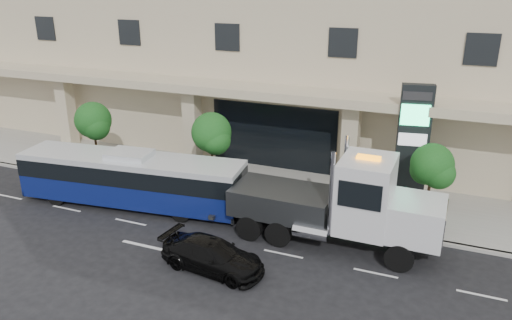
% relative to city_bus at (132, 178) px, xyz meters
% --- Properties ---
extents(ground, '(120.00, 120.00, 0.00)m').
position_rel_city_bus_xyz_m(ground, '(4.98, -0.19, -1.54)').
color(ground, black).
rests_on(ground, ground).
extents(sidewalk, '(120.00, 6.00, 0.15)m').
position_rel_city_bus_xyz_m(sidewalk, '(4.98, 4.81, -1.46)').
color(sidewalk, gray).
rests_on(sidewalk, ground).
extents(curb, '(120.00, 0.30, 0.15)m').
position_rel_city_bus_xyz_m(curb, '(4.98, 1.81, -1.46)').
color(curb, gray).
rests_on(curb, ground).
extents(tree_left, '(2.27, 2.20, 4.22)m').
position_rel_city_bus_xyz_m(tree_left, '(-4.99, 3.40, 1.57)').
color(tree_left, '#422B19').
rests_on(tree_left, sidewalk).
extents(tree_mid, '(2.28, 2.20, 4.38)m').
position_rel_city_bus_xyz_m(tree_mid, '(3.01, 3.40, 1.72)').
color(tree_mid, '#422B19').
rests_on(tree_mid, sidewalk).
extents(tree_right, '(2.10, 2.00, 4.04)m').
position_rel_city_bus_xyz_m(tree_right, '(14.51, 3.40, 1.50)').
color(tree_right, '#422B19').
rests_on(tree_right, sidewalk).
extents(city_bus, '(12.14, 3.84, 3.02)m').
position_rel_city_bus_xyz_m(city_bus, '(0.00, 0.00, 0.00)').
color(city_bus, black).
rests_on(city_bus, ground).
extents(tow_truck, '(10.58, 2.77, 4.82)m').
position_rel_city_bus_xyz_m(tow_truck, '(11.12, 0.04, 0.45)').
color(tow_truck, '#2D3033').
rests_on(tow_truck, ground).
extents(black_sedan, '(4.66, 2.32, 1.30)m').
position_rel_city_bus_xyz_m(black_sedan, '(6.66, -3.92, -0.89)').
color(black_sedan, black).
rests_on(black_sedan, ground).
extents(signage_pylon, '(1.65, 0.83, 6.35)m').
position_rel_city_bus_xyz_m(signage_pylon, '(13.36, 5.43, 1.83)').
color(signage_pylon, black).
rests_on(signage_pylon, sidewalk).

